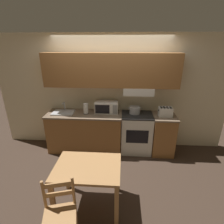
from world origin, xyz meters
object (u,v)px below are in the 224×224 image
object	(u,v)px
sink_basin	(63,112)
dining_table	(88,173)
microwave	(107,107)
stove_range	(136,133)
cooking_pot	(135,110)
toaster	(165,112)
paper_towel_roll	(86,109)
chair_left_of_table	(60,216)

from	to	relation	value
sink_basin	dining_table	distance (m)	1.78
microwave	sink_basin	xyz separation A→B (m)	(-0.96, -0.11, -0.11)
microwave	stove_range	bearing A→B (deg)	-8.18
cooking_pot	toaster	distance (m)	0.65
cooking_pot	sink_basin	bearing A→B (deg)	-177.04
dining_table	sink_basin	bearing A→B (deg)	118.62
cooking_pot	paper_towel_roll	world-z (taller)	paper_towel_roll
stove_range	chair_left_of_table	bearing A→B (deg)	-115.93
microwave	chair_left_of_table	xyz separation A→B (m)	(-0.35, -2.21, -0.58)
cooking_pot	microwave	bearing A→B (deg)	177.02
cooking_pot	chair_left_of_table	xyz separation A→B (m)	(-0.97, -2.18, -0.54)
paper_towel_roll	dining_table	world-z (taller)	paper_towel_roll
sink_basin	chair_left_of_table	bearing A→B (deg)	-73.85
cooking_pot	sink_basin	distance (m)	1.59
cooking_pot	toaster	size ratio (longest dim) A/B	1.11
microwave	dining_table	xyz separation A→B (m)	(-0.12, -1.65, -0.42)
stove_range	toaster	xyz separation A→B (m)	(0.58, -0.04, 0.55)
sink_basin	paper_towel_roll	distance (m)	0.52
microwave	paper_towel_roll	distance (m)	0.46
microwave	sink_basin	bearing A→B (deg)	-173.21
cooking_pot	toaster	xyz separation A→B (m)	(0.64, -0.11, 0.01)
cooking_pot	sink_basin	size ratio (longest dim) A/B	0.69
cooking_pot	chair_left_of_table	size ratio (longest dim) A/B	0.37
stove_range	cooking_pot	size ratio (longest dim) A/B	2.79
stove_range	paper_towel_roll	xyz separation A→B (m)	(-1.13, -0.02, 0.56)
chair_left_of_table	cooking_pot	bearing A→B (deg)	51.00
sink_basin	dining_table	size ratio (longest dim) A/B	0.50
stove_range	toaster	bearing A→B (deg)	-4.13
paper_towel_roll	dining_table	xyz separation A→B (m)	(0.33, -1.53, -0.40)
cooking_pot	dining_table	size ratio (longest dim) A/B	0.34
microwave	paper_towel_roll	size ratio (longest dim) A/B	2.17
microwave	chair_left_of_table	bearing A→B (deg)	-99.03
stove_range	chair_left_of_table	size ratio (longest dim) A/B	1.04
toaster	paper_towel_roll	bearing A→B (deg)	179.27
dining_table	cooking_pot	bearing A→B (deg)	65.36
sink_basin	chair_left_of_table	world-z (taller)	sink_basin
microwave	chair_left_of_table	world-z (taller)	microwave
chair_left_of_table	microwave	bearing A→B (deg)	66.02
dining_table	toaster	bearing A→B (deg)	47.62
stove_range	toaster	world-z (taller)	toaster
microwave	chair_left_of_table	distance (m)	2.32
stove_range	chair_left_of_table	distance (m)	2.35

